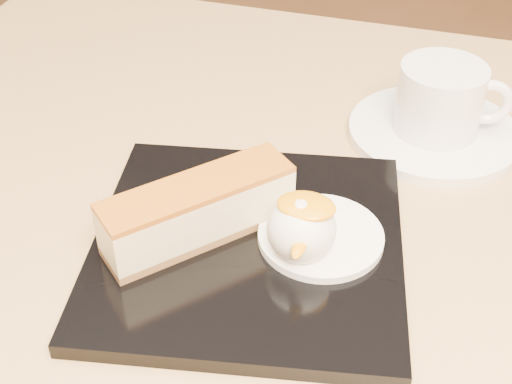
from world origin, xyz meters
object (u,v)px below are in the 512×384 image
(table, at_px, (237,373))
(saucer, at_px, (433,133))
(cheesecake, at_px, (198,210))
(ice_cream_scoop, at_px, (302,229))
(dessert_plate, at_px, (248,245))
(coffee_cup, at_px, (442,98))

(table, distance_m, saucer, 0.27)
(cheesecake, relative_size, ice_cream_scoop, 2.71)
(dessert_plate, distance_m, ice_cream_scoop, 0.05)
(dessert_plate, xyz_separation_m, cheesecake, (-0.04, -0.01, 0.03))
(saucer, xyz_separation_m, coffee_cup, (0.00, 0.00, 0.04))
(table, height_order, saucer, saucer)
(coffee_cup, bearing_deg, cheesecake, -136.19)
(cheesecake, distance_m, ice_cream_scoop, 0.08)
(dessert_plate, xyz_separation_m, ice_cream_scoop, (0.04, -0.01, 0.03))
(coffee_cup, bearing_deg, dessert_plate, -129.79)
(cheesecake, xyz_separation_m, saucer, (0.15, 0.19, -0.03))
(table, distance_m, dessert_plate, 0.16)
(ice_cream_scoop, xyz_separation_m, coffee_cup, (0.07, 0.19, 0.00))
(table, height_order, ice_cream_scoop, ice_cream_scoop)
(ice_cream_scoop, height_order, saucer, ice_cream_scoop)
(ice_cream_scoop, bearing_deg, table, 168.23)
(table, relative_size, coffee_cup, 8.12)
(cheesecake, bearing_deg, table, -21.52)
(dessert_plate, xyz_separation_m, coffee_cup, (0.11, 0.19, 0.04))
(dessert_plate, bearing_deg, cheesecake, -171.87)
(cheesecake, bearing_deg, coffee_cup, 3.90)
(ice_cream_scoop, bearing_deg, dessert_plate, 172.87)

